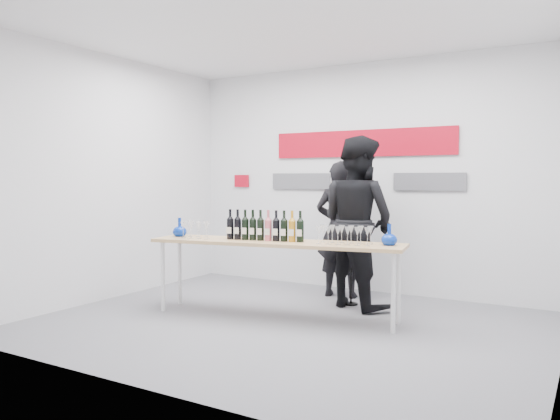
{
  "coord_description": "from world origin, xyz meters",
  "views": [
    {
      "loc": [
        2.72,
        -4.78,
        1.5
      ],
      "look_at": [
        -0.25,
        0.29,
        1.15
      ],
      "focal_mm": 35.0,
      "sensor_mm": 36.0,
      "label": 1
    }
  ],
  "objects_px": {
    "tasting_table": "(275,247)",
    "mic_stand": "(351,269)",
    "presenter_left": "(340,229)",
    "presenter_right": "(358,222)"
  },
  "relations": [
    {
      "from": "tasting_table",
      "to": "presenter_right",
      "type": "height_order",
      "value": "presenter_right"
    },
    {
      "from": "tasting_table",
      "to": "mic_stand",
      "type": "xyz_separation_m",
      "value": [
        0.47,
        0.95,
        -0.33
      ]
    },
    {
      "from": "presenter_left",
      "to": "presenter_right",
      "type": "bearing_deg",
      "value": 125.23
    },
    {
      "from": "presenter_right",
      "to": "mic_stand",
      "type": "xyz_separation_m",
      "value": [
        -0.09,
        0.04,
        -0.56
      ]
    },
    {
      "from": "presenter_left",
      "to": "mic_stand",
      "type": "bearing_deg",
      "value": 120.36
    },
    {
      "from": "tasting_table",
      "to": "presenter_left",
      "type": "height_order",
      "value": "presenter_left"
    },
    {
      "from": "presenter_left",
      "to": "tasting_table",
      "type": "bearing_deg",
      "value": 72.0
    },
    {
      "from": "tasting_table",
      "to": "presenter_right",
      "type": "xyz_separation_m",
      "value": [
        0.57,
        0.91,
        0.23
      ]
    },
    {
      "from": "presenter_left",
      "to": "presenter_right",
      "type": "relative_size",
      "value": 0.87
    },
    {
      "from": "presenter_left",
      "to": "presenter_right",
      "type": "distance_m",
      "value": 0.56
    }
  ]
}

